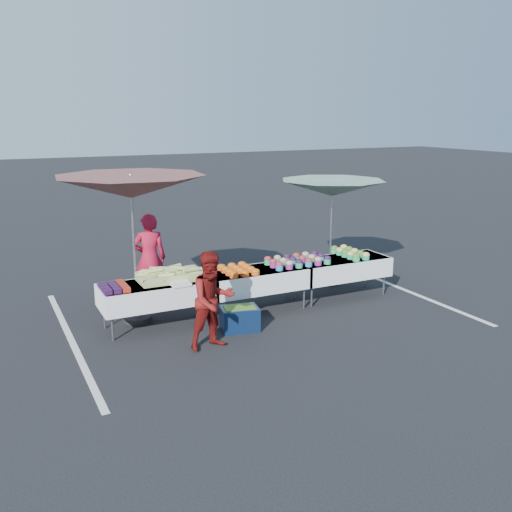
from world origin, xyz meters
name	(u,v)px	position (x,y,z in m)	size (l,w,h in m)	color
ground	(256,310)	(0.00, 0.00, 0.00)	(80.00, 80.00, 0.00)	black
stripe_left	(71,340)	(-3.20, 0.00, 0.00)	(0.10, 5.00, 0.00)	silver
stripe_right	(397,287)	(3.20, 0.00, 0.00)	(0.10, 5.00, 0.00)	silver
table_left	(157,293)	(-1.80, 0.00, 0.58)	(1.86, 0.81, 0.75)	white
table_center	(256,279)	(0.00, 0.00, 0.58)	(1.86, 0.81, 0.75)	white
table_right	(341,267)	(1.80, 0.00, 0.58)	(1.86, 0.81, 0.75)	white
berry_punnets	(114,287)	(-2.51, -0.06, 0.79)	(0.40, 0.54, 0.08)	black
corn_pile	(170,275)	(-1.56, 0.04, 0.84)	(1.16, 0.57, 0.26)	#9BAD58
plastic_bags	(181,284)	(-1.50, -0.30, 0.78)	(0.30, 0.25, 0.05)	white
carrot_bowls	(238,269)	(-0.35, -0.01, 0.80)	(0.55, 0.69, 0.11)	#E05118
potato_cups	(298,260)	(0.85, 0.00, 0.83)	(1.14, 0.58, 0.16)	#2983C3
bean_baskets	(350,253)	(2.06, 0.08, 0.82)	(0.36, 0.86, 0.15)	#29A461
vendor	(150,258)	(-1.54, 1.30, 0.84)	(0.61, 0.40, 1.67)	#AC132F
customer	(213,300)	(-1.32, -1.21, 0.74)	(0.72, 0.56, 1.48)	maroon
umbrella_left	(131,188)	(-2.04, 0.40, 2.27)	(3.05, 3.05, 2.50)	black
umbrella_right	(332,189)	(2.09, 0.80, 1.97)	(2.30, 2.30, 2.17)	black
storage_bin	(239,318)	(-0.67, -0.74, 0.20)	(0.67, 0.54, 0.39)	#0B1B39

